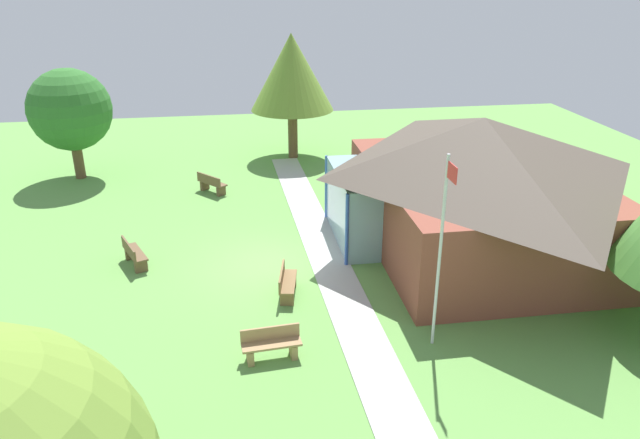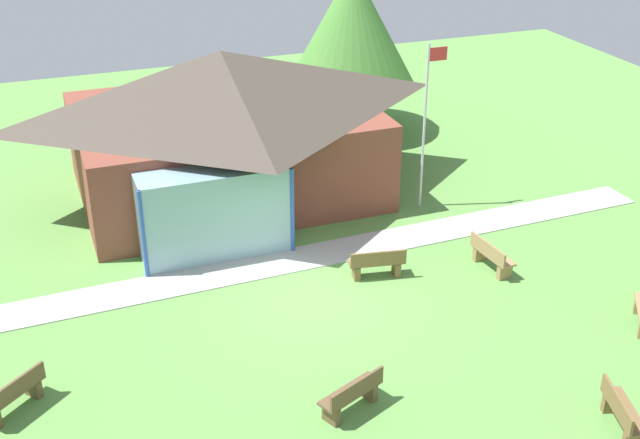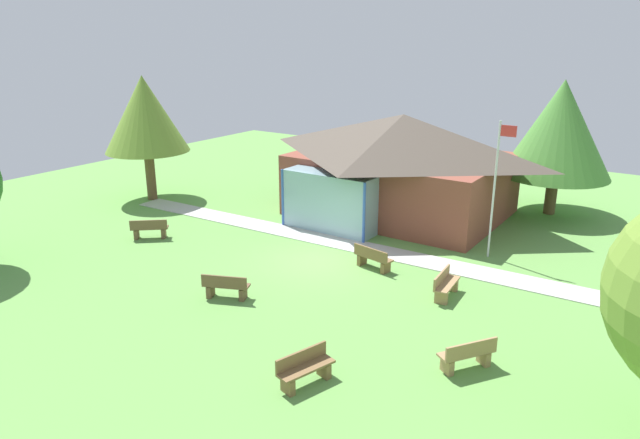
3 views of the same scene
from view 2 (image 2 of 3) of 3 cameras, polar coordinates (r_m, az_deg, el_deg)
The scene contains 10 objects.
ground_plane at distance 21.08m, azimuth -0.72°, elevation -5.51°, with size 44.00×44.00×0.00m, color #609947.
pavilion at distance 26.00m, azimuth -6.70°, elevation 6.70°, with size 10.11×8.59×4.64m.
footpath at distance 22.70m, azimuth -2.44°, elevation -2.93°, with size 23.14×1.30×0.03m, color #ADADA8.
flagpole at distance 24.95m, azimuth 7.34°, elevation 6.92°, with size 0.64×0.08×5.18m.
bench_front_center at distance 17.32m, azimuth 2.24°, elevation -12.07°, with size 1.55×0.99×0.84m.
bench_mid_left at distance 18.42m, azimuth -20.49°, elevation -11.35°, with size 1.43×1.31×0.84m.
bench_mid_right at distance 22.63m, azimuth 11.78°, elevation -2.51°, with size 0.57×1.53×0.84m.
bench_front_right at distance 17.91m, azimuth 20.19°, elevation -12.50°, with size 0.86×1.56×0.84m.
bench_rear_near_path at distance 21.84m, azimuth 3.97°, elevation -3.10°, with size 1.55×0.70×0.84m.
tree_behind_pavilion_right at distance 30.99m, azimuth 2.22°, elevation 13.20°, with size 4.88×4.88×6.20m.
Camera 2 is at (-5.99, -16.78, 11.26)m, focal length 46.18 mm.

